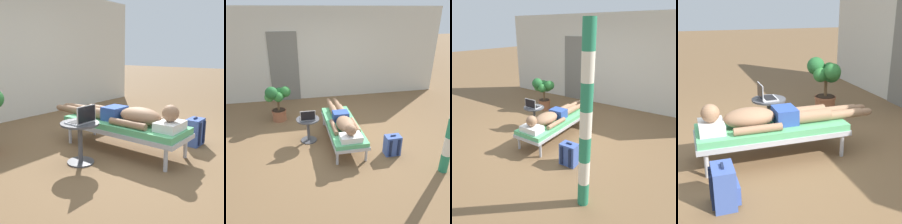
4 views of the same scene
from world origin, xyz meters
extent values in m
plane|color=brown|center=(0.00, 0.00, 0.00)|extent=(40.00, 40.00, 0.00)
cube|color=beige|center=(-0.05, 2.82, 1.35)|extent=(7.60, 0.20, 2.70)
cylinder|color=#B7B7BC|center=(-0.32, 0.76, 0.14)|extent=(0.05, 0.05, 0.28)
cylinder|color=#B7B7BC|center=(0.22, 0.76, 0.14)|extent=(0.05, 0.05, 0.28)
cylinder|color=#B7B7BC|center=(-0.32, -0.85, 0.14)|extent=(0.05, 0.05, 0.28)
cylinder|color=#B7B7BC|center=(0.22, -0.85, 0.14)|extent=(0.05, 0.05, 0.28)
cube|color=#B7B7BC|center=(-0.05, -0.05, 0.31)|extent=(0.65, 1.82, 0.06)
cube|color=#59B272|center=(-0.05, -0.05, 0.38)|extent=(0.62, 1.78, 0.08)
cube|color=white|center=(-0.05, -0.75, 0.47)|extent=(0.40, 0.28, 0.11)
sphere|color=#997051|center=(-0.05, -0.75, 0.64)|extent=(0.21, 0.21, 0.21)
ellipsoid|color=#997051|center=(-0.05, -0.31, 0.54)|extent=(0.35, 0.60, 0.23)
cylinder|color=#997051|center=(-0.27, -0.26, 0.46)|extent=(0.09, 0.55, 0.09)
cylinder|color=#997051|center=(0.17, -0.26, 0.46)|extent=(0.09, 0.55, 0.09)
cube|color=#2D4C9E|center=(-0.05, 0.12, 0.52)|extent=(0.33, 0.26, 0.19)
cylinder|color=#997051|center=(-0.13, 0.46, 0.49)|extent=(0.15, 0.42, 0.15)
cylinder|color=#997051|center=(-0.13, 0.89, 0.47)|extent=(0.11, 0.44, 0.11)
ellipsoid|color=#997051|center=(-0.13, 1.18, 0.47)|extent=(0.09, 0.20, 0.10)
cylinder|color=#997051|center=(0.04, 0.46, 0.49)|extent=(0.15, 0.42, 0.15)
cylinder|color=#997051|center=(0.04, 0.89, 0.47)|extent=(0.11, 0.44, 0.11)
ellipsoid|color=#997051|center=(0.04, 1.18, 0.47)|extent=(0.09, 0.20, 0.10)
cylinder|color=#4C4C51|center=(-0.76, 0.10, 0.01)|extent=(0.34, 0.34, 0.02)
cylinder|color=#4C4C51|center=(-0.76, 0.10, 0.26)|extent=(0.06, 0.06, 0.48)
cylinder|color=#4C4C51|center=(-0.76, 0.10, 0.51)|extent=(0.48, 0.48, 0.02)
cube|color=silver|center=(-0.76, 0.10, 0.53)|extent=(0.31, 0.22, 0.02)
cube|color=black|center=(-0.76, 0.11, 0.54)|extent=(0.27, 0.15, 0.00)
cube|color=silver|center=(-0.76, -0.01, 0.64)|extent=(0.31, 0.01, 0.21)
cube|color=black|center=(-0.76, -0.02, 0.64)|extent=(0.29, 0.00, 0.19)
cube|color=#3F59A5|center=(0.79, -0.74, 0.20)|extent=(0.30, 0.20, 0.40)
cube|color=#3F59A5|center=(0.79, -0.62, 0.13)|extent=(0.23, 0.04, 0.18)
cube|color=#192342|center=(0.71, -0.86, 0.20)|extent=(0.04, 0.02, 0.34)
cube|color=#192342|center=(0.88, -0.86, 0.20)|extent=(0.04, 0.02, 0.34)
cube|color=#192342|center=(0.79, -0.74, 0.41)|extent=(0.10, 0.02, 0.02)
camera|label=1|loc=(-3.02, -2.22, 1.37)|focal=43.64mm
camera|label=2|loc=(-1.04, -4.30, 2.64)|focal=37.28mm
camera|label=3|loc=(2.61, -3.58, 2.27)|focal=35.42mm
camera|label=4|loc=(3.39, -0.97, 1.79)|focal=51.02mm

